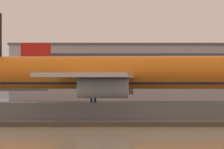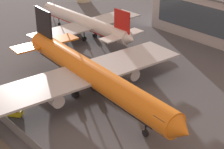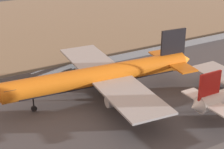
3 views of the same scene
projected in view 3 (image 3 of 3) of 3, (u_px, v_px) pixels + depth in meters
name	position (u px, v px, depth m)	size (l,w,h in m)	color
ground_plane	(111.00, 88.00, 101.88)	(500.00, 500.00, 0.00)	#4C4C51
waterfront_lagoon	(29.00, 24.00, 158.39)	(320.00, 98.00, 0.01)	#937F60
shoreline_seawall	(79.00, 63.00, 118.10)	(320.00, 3.00, 0.50)	#474238
perimeter_fence	(85.00, 65.00, 114.15)	(280.00, 0.10, 2.31)	slate
cargo_jet_orange	(103.00, 76.00, 94.75)	(55.38, 47.90, 15.61)	orange
baggage_tug	(91.00, 69.00, 112.04)	(3.52, 3.21, 1.80)	yellow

